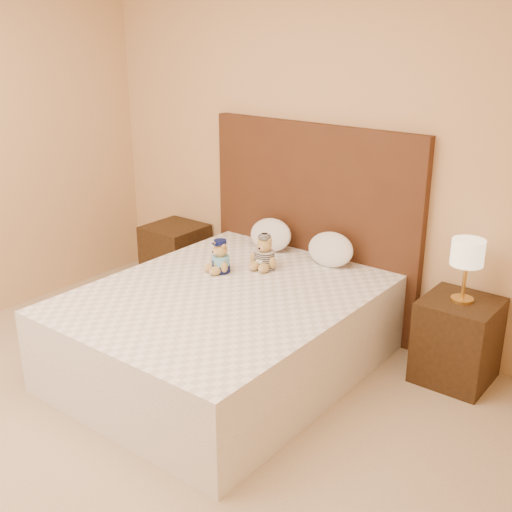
{
  "coord_description": "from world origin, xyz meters",
  "views": [
    {
      "loc": [
        2.48,
        -1.65,
        2.19
      ],
      "look_at": [
        0.06,
        1.45,
        0.74
      ],
      "focal_mm": 45.0,
      "sensor_mm": 36.0,
      "label": 1
    }
  ],
  "objects_px": {
    "nightstand_left": "(176,256)",
    "nightstand_right": "(457,340)",
    "teddy_police": "(220,256)",
    "lamp": "(467,256)",
    "pillow_left": "(271,233)",
    "bed": "(226,330)",
    "pillow_right": "(331,248)",
    "teddy_prisoner": "(264,252)"
  },
  "relations": [
    {
      "from": "pillow_left",
      "to": "pillow_right",
      "type": "xyz_separation_m",
      "value": [
        0.53,
        0.0,
        -0.0
      ]
    },
    {
      "from": "lamp",
      "to": "pillow_left",
      "type": "distance_m",
      "value": 1.52
    },
    {
      "from": "lamp",
      "to": "bed",
      "type": "bearing_deg",
      "value": -147.38
    },
    {
      "from": "lamp",
      "to": "pillow_left",
      "type": "xyz_separation_m",
      "value": [
        -1.51,
        0.03,
        -0.17
      ]
    },
    {
      "from": "nightstand_right",
      "to": "lamp",
      "type": "height_order",
      "value": "lamp"
    },
    {
      "from": "nightstand_left",
      "to": "lamp",
      "type": "distance_m",
      "value": 2.56
    },
    {
      "from": "nightstand_left",
      "to": "nightstand_right",
      "type": "distance_m",
      "value": 2.5
    },
    {
      "from": "lamp",
      "to": "teddy_prisoner",
      "type": "height_order",
      "value": "lamp"
    },
    {
      "from": "bed",
      "to": "teddy_police",
      "type": "distance_m",
      "value": 0.53
    },
    {
      "from": "nightstand_left",
      "to": "pillow_left",
      "type": "distance_m",
      "value": 1.07
    },
    {
      "from": "nightstand_right",
      "to": "pillow_right",
      "type": "height_order",
      "value": "pillow_right"
    },
    {
      "from": "bed",
      "to": "lamp",
      "type": "height_order",
      "value": "lamp"
    },
    {
      "from": "teddy_police",
      "to": "nightstand_right",
      "type": "bearing_deg",
      "value": 38.87
    },
    {
      "from": "nightstand_left",
      "to": "lamp",
      "type": "bearing_deg",
      "value": 0.0
    },
    {
      "from": "bed",
      "to": "nightstand_right",
      "type": "relative_size",
      "value": 3.64
    },
    {
      "from": "lamp",
      "to": "teddy_prisoner",
      "type": "bearing_deg",
      "value": -166.3
    },
    {
      "from": "nightstand_left",
      "to": "teddy_prisoner",
      "type": "xyz_separation_m",
      "value": [
        1.2,
        -0.32,
        0.4
      ]
    },
    {
      "from": "nightstand_left",
      "to": "bed",
      "type": "bearing_deg",
      "value": -32.62
    },
    {
      "from": "nightstand_right",
      "to": "lamp",
      "type": "xyz_separation_m",
      "value": [
        -0.0,
        0.0,
        0.57
      ]
    },
    {
      "from": "teddy_prisoner",
      "to": "nightstand_right",
      "type": "bearing_deg",
      "value": 8.99
    },
    {
      "from": "teddy_police",
      "to": "pillow_left",
      "type": "height_order",
      "value": "pillow_left"
    },
    {
      "from": "nightstand_left",
      "to": "teddy_police",
      "type": "distance_m",
      "value": 1.21
    },
    {
      "from": "bed",
      "to": "nightstand_right",
      "type": "bearing_deg",
      "value": 32.62
    },
    {
      "from": "lamp",
      "to": "pillow_right",
      "type": "relative_size",
      "value": 1.12
    },
    {
      "from": "bed",
      "to": "teddy_prisoner",
      "type": "height_order",
      "value": "teddy_prisoner"
    },
    {
      "from": "bed",
      "to": "nightstand_left",
      "type": "height_order",
      "value": "same"
    },
    {
      "from": "nightstand_left",
      "to": "teddy_police",
      "type": "height_order",
      "value": "teddy_police"
    },
    {
      "from": "pillow_left",
      "to": "nightstand_left",
      "type": "bearing_deg",
      "value": -178.27
    },
    {
      "from": "teddy_police",
      "to": "pillow_right",
      "type": "distance_m",
      "value": 0.78
    },
    {
      "from": "lamp",
      "to": "teddy_police",
      "type": "bearing_deg",
      "value": -159.83
    },
    {
      "from": "pillow_left",
      "to": "nightstand_right",
      "type": "bearing_deg",
      "value": -1.14
    },
    {
      "from": "pillow_right",
      "to": "nightstand_right",
      "type": "bearing_deg",
      "value": -1.76
    },
    {
      "from": "lamp",
      "to": "teddy_police",
      "type": "relative_size",
      "value": 1.75
    },
    {
      "from": "nightstand_left",
      "to": "nightstand_right",
      "type": "height_order",
      "value": "same"
    },
    {
      "from": "teddy_police",
      "to": "pillow_left",
      "type": "xyz_separation_m",
      "value": [
        -0.0,
        0.58,
        0.01
      ]
    },
    {
      "from": "nightstand_right",
      "to": "pillow_right",
      "type": "bearing_deg",
      "value": 178.24
    },
    {
      "from": "bed",
      "to": "lamp",
      "type": "xyz_separation_m",
      "value": [
        1.25,
        0.8,
        0.57
      ]
    },
    {
      "from": "pillow_right",
      "to": "pillow_left",
      "type": "bearing_deg",
      "value": 180.0
    },
    {
      "from": "teddy_police",
      "to": "pillow_left",
      "type": "relative_size",
      "value": 0.63
    },
    {
      "from": "teddy_police",
      "to": "pillow_left",
      "type": "distance_m",
      "value": 0.58
    },
    {
      "from": "teddy_prisoner",
      "to": "teddy_police",
      "type": "bearing_deg",
      "value": -135.23
    },
    {
      "from": "teddy_prisoner",
      "to": "pillow_left",
      "type": "bearing_deg",
      "value": 115.84
    }
  ]
}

